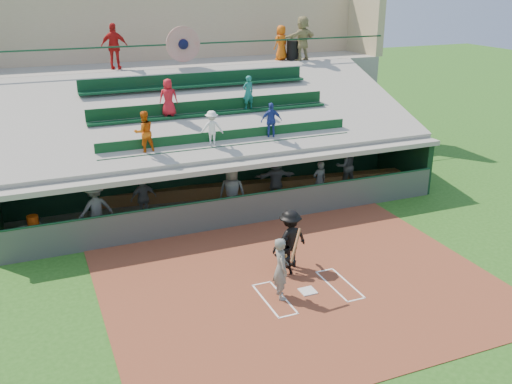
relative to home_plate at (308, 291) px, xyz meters
name	(u,v)px	position (x,y,z in m)	size (l,w,h in m)	color
ground	(308,292)	(0.00, 0.00, -0.04)	(100.00, 100.00, 0.00)	#245417
dirt_slab	(300,284)	(0.00, 0.50, -0.03)	(11.00, 9.00, 0.02)	brown
home_plate	(308,291)	(0.00, 0.00, 0.00)	(0.43, 0.43, 0.03)	silver
batters_box_chalk	(308,291)	(0.00, 0.00, -0.01)	(2.65, 1.85, 0.01)	silver
dugout_floor	(227,208)	(0.00, 6.75, -0.02)	(16.00, 3.50, 0.04)	gray
concourse_slab	(178,113)	(0.00, 13.50, 2.26)	(20.00, 3.00, 4.60)	gray
grandstand	(196,128)	(-0.01, 10.51, 2.23)	(20.40, 10.40, 7.80)	#4B504B
batter_at_plate	(281,268)	(-0.82, 0.03, 0.88)	(0.89, 0.77, 1.95)	#61645E
catcher	(283,256)	(-0.19, 1.21, 0.58)	(0.57, 0.45, 1.18)	black
home_umpire	(290,239)	(0.17, 1.54, 0.90)	(1.18, 0.68, 1.83)	black
dugout_bench	(214,191)	(-0.07, 7.99, 0.25)	(16.27, 0.49, 0.49)	brown
white_table	(33,236)	(-6.95, 6.07, 0.32)	(0.73, 0.55, 0.64)	silver
water_cooler	(33,221)	(-6.89, 6.07, 0.83)	(0.37, 0.37, 0.37)	#EC4F0D
dugout_player_a	(95,209)	(-4.90, 6.08, 0.95)	(1.22, 0.70, 1.90)	#5F625D
dugout_player_b	(144,198)	(-3.13, 6.80, 0.82)	(0.95, 0.40, 1.63)	#5B5E58
dugout_player_c	(232,192)	(-0.11, 5.80, 0.98)	(0.95, 0.62, 1.94)	#51534E
dugout_player_d	(276,178)	(2.08, 6.80, 0.88)	(1.62, 0.51, 1.74)	#5F625C
dugout_player_e	(319,181)	(3.60, 6.06, 0.80)	(0.58, 0.38, 1.59)	#525550
dugout_player_f	(346,166)	(5.39, 7.06, 0.90)	(0.87, 0.68, 1.80)	#575A55
trash_bin	(293,50)	(5.49, 12.50, 5.01)	(0.60, 0.60, 0.89)	black
concourse_staff_a	(114,46)	(-2.79, 12.65, 5.52)	(1.12, 0.47, 1.91)	red
concourse_staff_b	(281,43)	(4.94, 12.67, 5.36)	(0.78, 0.51, 1.60)	#D3570C
concourse_staff_c	(302,38)	(5.82, 12.22, 5.58)	(1.88, 0.60, 2.02)	tan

